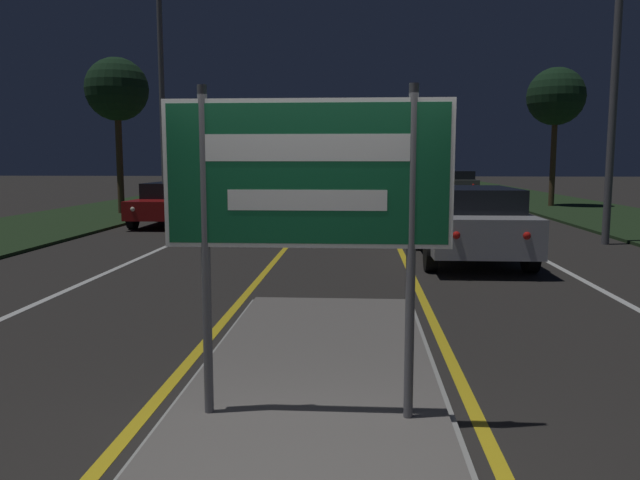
{
  "coord_description": "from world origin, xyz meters",
  "views": [
    {
      "loc": [
        0.38,
        -3.65,
        2.02
      ],
      "look_at": [
        0.0,
        2.38,
        1.25
      ],
      "focal_mm": 35.0,
      "sensor_mm": 36.0,
      "label": 1
    }
  ],
  "objects": [
    {
      "name": "car_receding_0",
      "position": [
        2.6,
        9.18,
        0.8
      ],
      "size": [
        2.02,
        4.79,
        1.5
      ],
      "color": "#B7B7BC",
      "rests_on": "ground_plane"
    },
    {
      "name": "streetlight_left_near",
      "position": [
        -6.31,
        17.49,
        6.74
      ],
      "size": [
        0.47,
        0.47,
        11.33
      ],
      "color": "#56565B",
      "rests_on": "ground_plane"
    },
    {
      "name": "centre_line_yellow_left",
      "position": [
        -1.33,
        25.0,
        0.0
      ],
      "size": [
        0.12,
        70.0,
        0.01
      ],
      "color": "gold",
      "rests_on": "ground_plane"
    },
    {
      "name": "edge_line_white_right",
      "position": [
        7.2,
        25.0,
        0.0
      ],
      "size": [
        0.1,
        70.0,
        0.01
      ],
      "color": "silver",
      "rests_on": "ground_plane"
    },
    {
      "name": "car_receding_3",
      "position": [
        6.01,
        39.41,
        0.71
      ],
      "size": [
        1.96,
        4.78,
        1.36
      ],
      "color": "#B7B7BC",
      "rests_on": "ground_plane"
    },
    {
      "name": "roadside_palm_right",
      "position": [
        8.74,
        24.07,
        4.72
      ],
      "size": [
        2.44,
        2.44,
        5.9
      ],
      "color": "#4C3823",
      "rests_on": "verge_right"
    },
    {
      "name": "highway_sign",
      "position": [
        0.0,
        0.88,
        1.83
      ],
      "size": [
        2.11,
        0.07,
        2.47
      ],
      "color": "#56565B",
      "rests_on": "median_island"
    },
    {
      "name": "roadside_palm_left",
      "position": [
        -8.53,
        19.19,
        4.59
      ],
      "size": [
        2.3,
        2.3,
        5.7
      ],
      "color": "#4C3823",
      "rests_on": "verge_left"
    },
    {
      "name": "lane_line_white_right",
      "position": [
        4.2,
        25.0,
        0.0
      ],
      "size": [
        0.12,
        70.0,
        0.01
      ],
      "color": "silver",
      "rests_on": "ground_plane"
    },
    {
      "name": "car_receding_2",
      "position": [
        5.87,
        32.22,
        0.77
      ],
      "size": [
        2.02,
        4.4,
        1.47
      ],
      "color": "#4C514C",
      "rests_on": "ground_plane"
    },
    {
      "name": "car_approaching_0",
      "position": [
        -5.52,
        15.79,
        0.71
      ],
      "size": [
        1.91,
        4.1,
        1.34
      ],
      "color": "maroon",
      "rests_on": "ground_plane"
    },
    {
      "name": "verge_right",
      "position": [
        9.5,
        20.0,
        0.04
      ],
      "size": [
        5.0,
        100.0,
        0.08
      ],
      "color": "#1E3319",
      "rests_on": "ground_plane"
    },
    {
      "name": "edge_line_white_left",
      "position": [
        -7.2,
        25.0,
        0.0
      ],
      "size": [
        0.1,
        70.0,
        0.01
      ],
      "color": "silver",
      "rests_on": "ground_plane"
    },
    {
      "name": "car_receding_1",
      "position": [
        2.65,
        21.41,
        0.74
      ],
      "size": [
        2.01,
        4.3,
        1.39
      ],
      "color": "maroon",
      "rests_on": "ground_plane"
    },
    {
      "name": "lane_line_white_left",
      "position": [
        -4.2,
        25.0,
        0.0
      ],
      "size": [
        0.12,
        70.0,
        0.01
      ],
      "color": "silver",
      "rests_on": "ground_plane"
    },
    {
      "name": "verge_left",
      "position": [
        -9.5,
        20.0,
        0.04
      ],
      "size": [
        5.0,
        100.0,
        0.08
      ],
      "color": "#1E3319",
      "rests_on": "ground_plane"
    },
    {
      "name": "median_island",
      "position": [
        0.0,
        0.88,
        0.04
      ],
      "size": [
        2.27,
        8.26,
        0.1
      ],
      "color": "#999993",
      "rests_on": "ground_plane"
    },
    {
      "name": "centre_line_yellow_right",
      "position": [
        1.33,
        25.0,
        0.0
      ],
      "size": [
        0.12,
        70.0,
        0.01
      ],
      "color": "gold",
      "rests_on": "ground_plane"
    }
  ]
}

